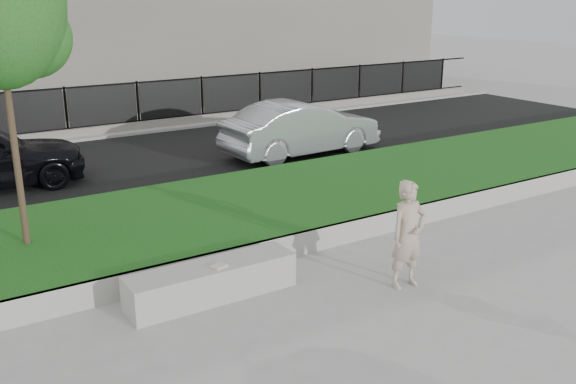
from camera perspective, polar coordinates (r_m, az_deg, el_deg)
ground at (r=9.91m, az=2.36°, el=-8.06°), size 90.00×90.00×0.00m
grass_bank at (r=12.23m, az=-5.67°, el=-2.08°), size 34.00×4.00×0.40m
grass_kerb at (r=10.63m, az=-0.84°, el=-5.06°), size 34.00×0.08×0.40m
street at (r=17.17m, az=-14.04°, el=2.57°), size 34.00×7.00×0.04m
far_pavement at (r=21.38m, az=-17.99°, el=5.21°), size 34.00×3.00×0.12m
iron_fence at (r=20.34m, az=-17.37°, el=6.07°), size 32.00×0.30×1.50m
stone_bench at (r=9.42m, az=-6.80°, el=-7.88°), size 2.51×0.63×0.51m
man at (r=9.66m, az=10.62°, el=-3.74°), size 0.62×0.42×1.65m
book at (r=9.23m, az=-6.17°, el=-6.56°), size 0.27×0.23×0.03m
young_tree at (r=10.50m, az=-24.10°, el=14.71°), size 2.04×1.95×4.99m
car_silver at (r=17.26m, az=1.18°, el=5.70°), size 4.47×1.76×1.45m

